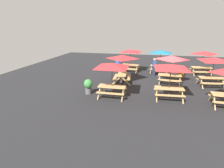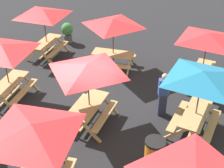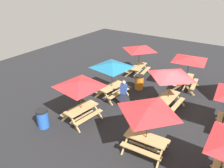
# 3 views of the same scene
# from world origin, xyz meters

# --- Properties ---
(ground_plane) EXTENTS (31.18, 31.18, 0.00)m
(ground_plane) POSITION_xyz_m (0.00, 0.00, 0.00)
(ground_plane) COLOR #232326
(ground_plane) RESTS_ON ground
(picnic_table_0) EXTENTS (2.80, 2.80, 2.34)m
(picnic_table_0) POSITION_xyz_m (0.35, -3.60, 1.99)
(picnic_table_0) COLOR tan
(picnic_table_0) RESTS_ON ground
(picnic_table_3) EXTENTS (2.16, 2.16, 2.34)m
(picnic_table_3) POSITION_xyz_m (-3.55, -3.79, 1.99)
(picnic_table_3) COLOR tan
(picnic_table_3) RESTS_ON ground
(picnic_table_4) EXTENTS (2.80, 2.80, 2.34)m
(picnic_table_4) POSITION_xyz_m (3.30, -3.54, 1.99)
(picnic_table_4) COLOR tan
(picnic_table_4) RESTS_ON ground
(picnic_table_6) EXTENTS (2.10, 2.10, 2.34)m
(picnic_table_6) POSITION_xyz_m (-0.32, -0.21, 1.99)
(picnic_table_6) COLOR tan
(picnic_table_6) RESTS_ON ground
(picnic_table_7) EXTENTS (2.13, 2.13, 2.34)m
(picnic_table_7) POSITION_xyz_m (3.52, 0.25, 1.99)
(picnic_table_7) COLOR tan
(picnic_table_7) RESTS_ON ground
(picnic_table_8) EXTENTS (2.81, 2.81, 2.34)m
(picnic_table_8) POSITION_xyz_m (-3.38, -0.11, 1.99)
(picnic_table_8) COLOR tan
(picnic_table_8) RESTS_ON ground
(trash_bin_orange) EXTENTS (0.59, 0.59, 0.98)m
(trash_bin_orange) POSITION_xyz_m (-1.58, -2.69, 0.49)
(trash_bin_orange) COLOR orange
(trash_bin_orange) RESTS_ON ground
(trash_bin_blue) EXTENTS (0.59, 0.59, 0.98)m
(trash_bin_blue) POSITION_xyz_m (4.81, -4.79, 0.49)
(trash_bin_blue) COLOR blue
(trash_bin_blue) RESTS_ON ground
(person_standing) EXTENTS (0.33, 0.41, 1.67)m
(person_standing) POSITION_xyz_m (0.92, -2.43, 0.89)
(person_standing) COLOR #2D334C
(person_standing) RESTS_ON ground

